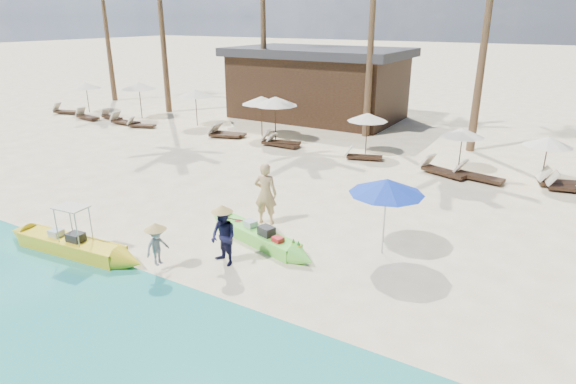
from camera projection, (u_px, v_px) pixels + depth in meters
The scene contains 31 objects.
ground at pixel (282, 256), 13.01m from camera, with size 240.00×240.00×0.00m, color #FFEDBC.
wet_sand_strip at pixel (142, 364), 8.97m from camera, with size 240.00×4.50×0.01m, color tan.
green_canoe at pixel (258, 236), 13.74m from camera, with size 4.72×1.59×0.61m.
yellow_canoe at pixel (72, 245), 13.12m from camera, with size 5.41×1.03×1.40m.
tourist at pixel (266, 193), 14.78m from camera, with size 0.72×0.47×1.97m, color tan.
vendor_green at pixel (223, 237), 12.36m from camera, with size 0.74×0.58×1.53m, color black.
vendor_yellow at pixel (157, 246), 12.05m from camera, with size 0.66×0.38×1.02m, color gray.
blue_umbrella at pixel (387, 186), 12.53m from camera, with size 1.99×1.99×2.14m.
resort_parasol_0 at pixel (86, 86), 31.97m from camera, with size 1.92×1.92×1.98m.
lounger_0_left at pixel (66, 111), 31.93m from camera, with size 2.04×1.16×0.66m.
lounger_0_right at pixel (87, 116), 30.23m from camera, with size 1.92×0.81×0.63m.
resort_parasol_1 at pixel (139, 86), 30.00m from camera, with size 2.20×2.20×2.27m.
lounger_1_left at pixel (111, 116), 30.27m from camera, with size 1.75×0.78×0.57m.
lounger_1_right at pixel (124, 121), 28.81m from camera, with size 1.98×0.68×0.66m.
resort_parasol_2 at pixel (195, 93), 27.97m from camera, with size 2.08×2.08×2.14m.
lounger_2_left at pixel (140, 124), 28.01m from camera, with size 1.72×1.01×0.56m.
resort_parasol_3 at pixel (261, 100), 25.37m from camera, with size 2.10×2.10×2.16m.
lounger_3_left at pixel (223, 134), 25.65m from camera, with size 1.86×1.07×0.60m.
lounger_3_right at pixel (228, 132), 25.99m from camera, with size 1.91×0.83×0.63m.
resort_parasol_4 at pixel (275, 101), 24.21m from camera, with size 2.26×2.26×2.33m.
lounger_4_left at pixel (278, 141), 24.04m from camera, with size 2.09×1.06×0.68m.
lounger_4_right at pixel (281, 143), 23.83m from camera, with size 1.68×0.54×0.57m.
resort_parasol_5 at pixel (367, 117), 22.14m from camera, with size 1.88×1.88×1.94m.
lounger_5_left at pixel (362, 156), 21.73m from camera, with size 1.75×1.00×0.57m.
resort_parasol_6 at pixel (463, 133), 19.63m from camera, with size 1.77×1.77×1.82m.
lounger_6_left at pixel (441, 170), 19.62m from camera, with size 2.05×1.23×0.67m.
lounger_6_right at pixel (476, 175), 18.97m from camera, with size 1.99×0.94×0.65m.
resort_parasol_7 at pixel (549, 142), 18.10m from camera, with size 1.80×1.80×1.86m.
lounger_7_left at pixel (562, 182), 18.18m from camera, with size 2.07×1.16×0.67m.
lounger_7_right at pixel (571, 186), 17.70m from camera, with size 1.98×0.96×0.64m.
pavilion_west at pixel (318, 83), 30.23m from camera, with size 10.80×6.60×4.30m.
Camera 1 is at (6.08, -9.91, 6.10)m, focal length 30.00 mm.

